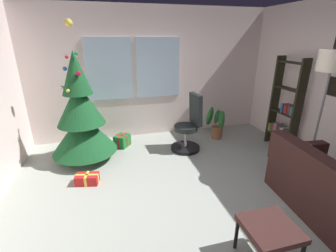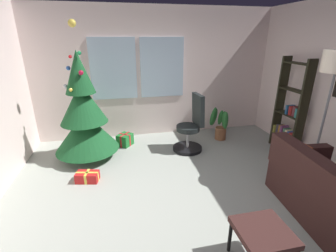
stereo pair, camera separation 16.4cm
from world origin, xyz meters
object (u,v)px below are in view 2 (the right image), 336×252
Objects in this scene: footstool at (263,234)px; gift_box_green at (125,140)px; potted_plant at (220,124)px; office_chair at (191,129)px; floor_lamp at (336,71)px; gift_box_red at (87,177)px; holiday_tree at (84,116)px; bookshelf at (290,112)px.

gift_box_green is at bearing 110.79° from footstool.
gift_box_green is at bearing 177.67° from potted_plant.
floor_lamp is at bearing -42.72° from office_chair.
office_chair reaches higher than gift_box_green.
potted_plant reaches higher than gift_box_red.
potted_plant reaches higher than gift_box_green.
gift_box_green is at bearing 159.50° from office_chair.
footstool is 0.21× the size of holiday_tree.
office_chair reaches higher than gift_box_red.
holiday_tree is 3.69m from bookshelf.
bookshelf is at bearing 74.60° from floor_lamp.
footstool is 2.33m from floor_lamp.
office_chair is at bearing -153.34° from potted_plant.
holiday_tree is (-1.80, 2.62, 0.41)m from footstool.
bookshelf is at bearing -12.41° from office_chair.
footstool is 2.52m from office_chair.
potted_plant is (1.99, -0.08, 0.20)m from gift_box_green.
potted_plant is at bearing 6.04° from holiday_tree.
holiday_tree is 6.40× the size of gift_box_red.
footstool is 2.53m from gift_box_red.
holiday_tree is at bearing -173.96° from potted_plant.
office_chair is 1.58× the size of potted_plant.
floor_lamp is 2.31m from potted_plant.
bookshelf is at bearing -37.39° from potted_plant.
bookshelf is at bearing -7.57° from holiday_tree.
potted_plant reaches higher than footstool.
holiday_tree is at bearing 177.02° from office_chair.
footstool reaches higher than gift_box_green.
gift_box_green is (0.67, 0.36, -0.66)m from holiday_tree.
potted_plant is at bearing 73.56° from footstool.
potted_plant is (2.65, 0.28, -0.46)m from holiday_tree.
office_chair reaches higher than potted_plant.
floor_lamp reaches higher than potted_plant.
footstool is 0.28× the size of bookshelf.
footstool is 3.20m from gift_box_green.
floor_lamp is at bearing -34.00° from gift_box_green.
holiday_tree is at bearing 124.47° from footstool.
gift_box_red is 1.33m from gift_box_green.
footstool is 1.31× the size of gift_box_green.
footstool is 0.44× the size of office_chair.
office_chair is at bearing -2.98° from holiday_tree.
gift_box_red is at bearing -157.21° from potted_plant.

